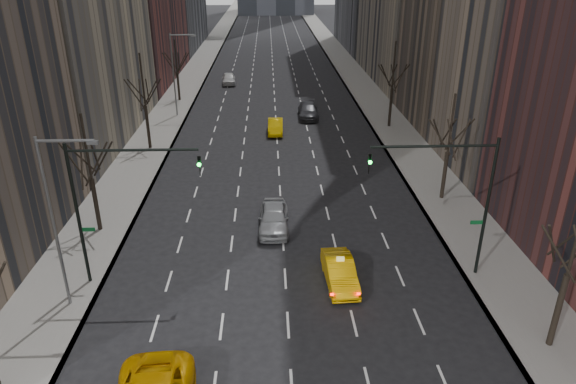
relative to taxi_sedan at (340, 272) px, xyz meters
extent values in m
cube|color=slate|center=(-15.23, 58.54, -0.64)|extent=(4.50, 320.00, 0.15)
cube|color=slate|center=(9.27, 58.54, -0.64)|extent=(4.50, 320.00, 0.15)
cylinder|color=black|center=(-14.98, 6.54, 1.22)|extent=(0.28, 0.28, 3.57)
cylinder|color=black|center=(-14.98, 6.54, 5.13)|extent=(0.16, 0.16, 4.25)
cylinder|color=black|center=(-14.83, 7.39, 4.23)|extent=(0.42, 1.80, 2.52)
cylinder|color=black|center=(-14.17, 6.83, 4.23)|extent=(1.74, 0.72, 2.52)
cylinder|color=black|center=(-14.32, 5.99, 4.23)|extent=(1.46, 1.25, 2.52)
cylinder|color=black|center=(-15.13, 5.69, 4.23)|extent=(0.42, 1.80, 2.52)
cylinder|color=black|center=(-15.78, 6.24, 4.23)|extent=(1.74, 0.72, 2.52)
cylinder|color=black|center=(-15.64, 7.09, 4.23)|extent=(1.46, 1.25, 2.52)
cylinder|color=black|center=(-14.98, 22.54, 1.43)|extent=(0.28, 0.28, 3.99)
cylinder|color=black|center=(-14.98, 22.54, 5.80)|extent=(0.16, 0.16, 4.75)
cylinder|color=black|center=(-14.83, 23.39, 4.65)|extent=(0.42, 1.80, 2.52)
cylinder|color=black|center=(-14.17, 22.83, 4.65)|extent=(1.74, 0.72, 2.52)
cylinder|color=black|center=(-14.32, 21.99, 4.65)|extent=(1.46, 1.25, 2.52)
cylinder|color=black|center=(-15.13, 21.69, 4.65)|extent=(0.42, 1.80, 2.52)
cylinder|color=black|center=(-15.78, 22.24, 4.65)|extent=(1.74, 0.72, 2.52)
cylinder|color=black|center=(-15.64, 23.09, 4.65)|extent=(1.46, 1.25, 2.52)
cylinder|color=black|center=(-14.98, 40.54, 1.11)|extent=(0.28, 0.28, 3.36)
cylinder|color=black|center=(-14.98, 40.54, 4.79)|extent=(0.16, 0.16, 4.00)
cylinder|color=black|center=(-14.83, 41.39, 4.02)|extent=(0.42, 1.80, 2.52)
cylinder|color=black|center=(-14.17, 40.83, 4.02)|extent=(1.74, 0.72, 2.52)
cylinder|color=black|center=(-14.32, 39.99, 4.02)|extent=(1.46, 1.25, 2.52)
cylinder|color=black|center=(-15.13, 39.69, 4.02)|extent=(0.42, 1.80, 2.52)
cylinder|color=black|center=(-15.78, 40.24, 4.02)|extent=(1.74, 0.72, 2.52)
cylinder|color=black|center=(-15.64, 41.09, 4.02)|extent=(1.46, 1.25, 2.52)
cylinder|color=black|center=(9.02, -5.46, 1.32)|extent=(0.28, 0.28, 3.78)
cylinder|color=black|center=(9.17, -4.61, 4.44)|extent=(0.42, 1.80, 2.52)
cylinder|color=black|center=(8.22, -5.76, 4.44)|extent=(1.74, 0.72, 2.52)
cylinder|color=black|center=(8.36, -4.91, 4.44)|extent=(1.46, 1.25, 2.52)
cylinder|color=black|center=(9.02, 10.54, 1.22)|extent=(0.28, 0.28, 3.57)
cylinder|color=black|center=(9.02, 10.54, 5.13)|extent=(0.16, 0.16, 4.25)
cylinder|color=black|center=(9.17, 11.39, 4.23)|extent=(0.42, 1.80, 2.52)
cylinder|color=black|center=(9.83, 10.83, 4.23)|extent=(1.74, 0.72, 2.52)
cylinder|color=black|center=(9.68, 9.99, 4.23)|extent=(1.46, 1.25, 2.52)
cylinder|color=black|center=(8.87, 9.69, 4.23)|extent=(0.42, 1.80, 2.52)
cylinder|color=black|center=(8.22, 10.24, 4.23)|extent=(1.74, 0.72, 2.52)
cylinder|color=black|center=(8.36, 11.09, 4.23)|extent=(1.46, 1.25, 2.52)
cylinder|color=black|center=(9.02, 28.54, 1.43)|extent=(0.28, 0.28, 3.99)
cylinder|color=black|center=(9.02, 28.54, 5.80)|extent=(0.16, 0.16, 4.75)
cylinder|color=black|center=(9.17, 29.39, 4.65)|extent=(0.42, 1.80, 2.52)
cylinder|color=black|center=(9.83, 28.83, 4.65)|extent=(1.74, 0.72, 2.52)
cylinder|color=black|center=(9.68, 27.99, 4.65)|extent=(1.46, 1.25, 2.52)
cylinder|color=black|center=(8.87, 27.69, 4.65)|extent=(0.42, 1.80, 2.52)
cylinder|color=black|center=(8.22, 28.24, 4.65)|extent=(1.74, 0.72, 2.52)
cylinder|color=black|center=(8.36, 29.09, 4.65)|extent=(1.46, 1.25, 2.52)
cylinder|color=black|center=(-13.78, 0.54, 3.43)|extent=(0.18, 0.18, 8.00)
cylinder|color=black|center=(-10.53, 0.54, 7.03)|extent=(6.50, 0.14, 0.14)
imported|color=black|center=(-7.28, 0.54, 6.13)|extent=(0.18, 0.22, 1.10)
sphere|color=#0CFF33|center=(-7.28, 0.36, 6.28)|extent=(0.20, 0.20, 0.20)
cube|color=#0C5926|center=(-13.38, 0.54, 2.63)|extent=(0.70, 0.04, 0.22)
cylinder|color=black|center=(7.82, 0.54, 3.43)|extent=(0.18, 0.18, 8.00)
cylinder|color=black|center=(4.57, 0.54, 7.03)|extent=(6.50, 0.14, 0.14)
imported|color=black|center=(1.32, 0.54, 6.13)|extent=(0.18, 0.22, 1.10)
sphere|color=#0CFF33|center=(1.32, 0.36, 6.28)|extent=(0.20, 0.20, 0.20)
cube|color=#0C5926|center=(7.42, 0.54, 2.63)|extent=(0.70, 0.04, 0.22)
cylinder|color=slate|center=(-14.18, -1.46, 3.93)|extent=(0.16, 0.16, 9.00)
cylinder|color=slate|center=(-12.88, -1.46, 8.23)|extent=(2.60, 0.14, 0.14)
cube|color=slate|center=(-11.68, -1.46, 8.13)|extent=(0.50, 0.22, 0.15)
cylinder|color=slate|center=(-14.18, 33.54, 3.93)|extent=(0.16, 0.16, 9.00)
cylinder|color=slate|center=(-12.88, 33.54, 8.23)|extent=(2.60, 0.14, 0.14)
cube|color=slate|center=(-11.68, 33.54, 8.13)|extent=(0.50, 0.22, 0.15)
imported|color=#FEB805|center=(0.00, 0.00, 0.00)|extent=(1.76, 4.43, 1.44)
imported|color=#919398|center=(-3.54, 6.42, 0.10)|extent=(2.05, 4.87, 1.64)
imported|color=yellow|center=(-3.09, 26.98, -0.01)|extent=(1.58, 4.31, 1.41)
imported|color=#303035|center=(0.68, 32.53, 0.06)|extent=(2.26, 5.36, 1.55)
imported|color=silver|center=(-9.38, 49.88, 0.05)|extent=(2.15, 4.66, 1.55)
camera|label=1|loc=(-3.75, -23.63, 15.64)|focal=32.00mm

